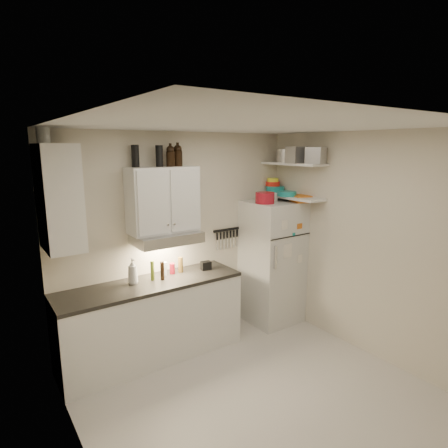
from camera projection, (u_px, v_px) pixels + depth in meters
floor at (255, 394)px, 3.75m from camera, size 3.20×3.00×0.02m
ceiling at (260, 124)px, 3.22m from camera, size 3.20×3.00×0.02m
back_wall at (180, 238)px, 4.70m from camera, size 3.20×0.02×2.60m
left_wall at (78, 312)px, 2.58m from camera, size 0.02×3.00×2.60m
right_wall at (363, 244)px, 4.38m from camera, size 0.02×3.00×2.60m
base_cabinet at (152, 322)px, 4.31m from camera, size 2.10×0.60×0.88m
countertop at (151, 284)px, 4.22m from camera, size 2.10×0.62×0.04m
upper_cabinet at (163, 200)px, 4.28m from camera, size 0.80×0.33×0.75m
side_cabinet at (59, 198)px, 3.51m from camera, size 0.33×0.55×1.00m
range_hood at (167, 238)px, 4.32m from camera, size 0.76×0.46×0.12m
fridge at (272, 262)px, 5.21m from camera, size 0.70×0.68×1.70m
shelf_hi at (293, 164)px, 4.94m from camera, size 0.30×0.95×0.03m
shelf_lo at (292, 197)px, 5.03m from camera, size 0.30×0.95×0.03m
knife_strip at (227, 230)px, 5.07m from camera, size 0.42×0.02×0.03m
dutch_oven at (265, 198)px, 4.84m from camera, size 0.27×0.27×0.14m
book_stack at (301, 199)px, 4.97m from camera, size 0.29×0.32×0.09m
spice_jar at (275, 197)px, 5.06m from camera, size 0.09×0.09×0.11m
stock_pot at (285, 156)px, 5.13m from camera, size 0.30×0.30×0.17m
tin_a at (296, 155)px, 4.78m from camera, size 0.22×0.20×0.21m
tin_b at (316, 156)px, 4.59m from camera, size 0.25×0.25×0.20m
bowl_teal at (275, 190)px, 5.28m from camera, size 0.25×0.25×0.10m
bowl_orange at (273, 184)px, 5.32m from camera, size 0.20×0.20×0.06m
bowl_yellow at (273, 180)px, 5.30m from camera, size 0.16×0.16×0.05m
plates at (287, 194)px, 5.00m from camera, size 0.27×0.27×0.06m
growler_a at (171, 156)px, 4.24m from camera, size 0.11×0.11×0.24m
growler_b at (178, 155)px, 4.31m from camera, size 0.14×0.14×0.25m
thermos_a at (159, 156)px, 4.18m from camera, size 0.10×0.10×0.24m
thermos_b at (135, 156)px, 4.09m from camera, size 0.11×0.11×0.24m
side_jar at (43, 135)px, 3.40m from camera, size 0.14×0.14×0.15m
soap_bottle at (133, 270)px, 4.14m from camera, size 0.13×0.13×0.32m
pepper_mill at (181, 265)px, 4.55m from camera, size 0.06×0.06×0.19m
oil_bottle at (152, 271)px, 4.27m from camera, size 0.05×0.05×0.23m
vinegar_bottle at (162, 271)px, 4.28m from camera, size 0.06×0.06×0.22m
clear_bottle at (165, 269)px, 4.42m from camera, size 0.06×0.06×0.17m
red_jar at (172, 269)px, 4.50m from camera, size 0.07×0.07×0.13m
caddy at (206, 266)px, 4.65m from camera, size 0.13×0.11×0.10m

